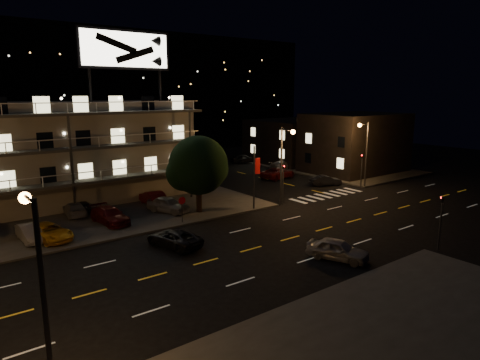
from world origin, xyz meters
TOP-DOWN VIEW (x-y plane):
  - ground at (0.00, 0.00)m, footprint 140.00×140.00m
  - curb_nw at (-14.00, 20.00)m, footprint 44.00×24.00m
  - curb_ne at (30.00, 20.00)m, footprint 16.00×24.00m
  - motel at (-9.94, 23.88)m, footprint 28.00×13.80m
  - side_bldg_front at (29.99, 16.00)m, footprint 14.06×10.00m
  - side_bldg_back at (29.99, 28.00)m, footprint 14.06×12.00m
  - hill_backdrop at (-5.94, 68.78)m, footprint 120.00×25.00m
  - streetlight_nc at (8.50, 7.94)m, footprint 0.44×1.92m
  - streetlight_ne at (22.14, 8.30)m, footprint 1.92×0.44m
  - streetlight_s at (-18.00, -7.94)m, footprint 0.44×1.92m
  - signal_nw at (9.00, 8.50)m, footprint 0.20×0.27m
  - signal_sw at (9.00, -8.50)m, footprint 0.20×0.27m
  - signal_ne at (22.00, 8.50)m, footprint 0.27×0.20m
  - banner_north at (5.09, 8.40)m, footprint 0.83×0.16m
  - stop_sign at (-3.00, 8.57)m, footprint 0.91×0.11m
  - tree at (-0.02, 10.68)m, footprint 5.86×5.65m
  - lot_car_1 at (-14.85, 11.46)m, footprint 1.58×3.98m
  - lot_car_2 at (-13.66, 10.83)m, footprint 3.46×5.07m
  - lot_car_3 at (-8.21, 12.24)m, footprint 2.50×4.99m
  - lot_car_4 at (-2.44, 12.35)m, footprint 3.29×4.72m
  - lot_car_7 at (-9.99, 16.67)m, footprint 2.10×4.40m
  - lot_car_8 at (-9.19, 16.91)m, footprint 1.73×3.69m
  - lot_car_9 at (-2.43, 15.59)m, footprint 1.98×4.66m
  - side_car_0 at (19.26, 11.77)m, footprint 4.17×2.87m
  - side_car_1 at (17.57, 18.81)m, footprint 5.63×3.25m
  - side_car_2 at (22.77, 23.45)m, footprint 4.51×2.10m
  - side_car_3 at (21.62, 31.84)m, footprint 4.76×2.79m
  - road_car_east at (1.60, -5.20)m, footprint 3.26×4.64m
  - road_car_west at (-6.32, 3.99)m, footprint 3.32×5.10m

SIDE VIEW (x-z plane):
  - ground at x=0.00m, z-range 0.00..0.00m
  - curb_nw at x=-14.00m, z-range 0.00..0.15m
  - curb_ne at x=30.00m, z-range 0.00..0.15m
  - side_car_2 at x=22.77m, z-range 0.00..1.27m
  - side_car_0 at x=19.26m, z-range 0.00..1.30m
  - road_car_west at x=-6.32m, z-range 0.00..1.30m
  - road_car_east at x=1.60m, z-range 0.00..1.47m
  - side_car_1 at x=17.57m, z-range 0.00..1.48m
  - side_car_3 at x=21.62m, z-range 0.00..1.52m
  - lot_car_8 at x=-9.19m, z-range 0.15..1.37m
  - lot_car_7 at x=-9.99m, z-range 0.15..1.39m
  - lot_car_1 at x=-14.85m, z-range 0.15..1.44m
  - lot_car_2 at x=-13.66m, z-range 0.15..1.44m
  - lot_car_3 at x=-8.21m, z-range 0.15..1.54m
  - lot_car_4 at x=-2.44m, z-range 0.15..1.64m
  - lot_car_9 at x=-2.43m, z-range 0.15..1.65m
  - stop_sign at x=-3.00m, z-range 0.41..3.01m
  - signal_nw at x=9.00m, z-range 0.27..4.87m
  - signal_sw at x=9.00m, z-range 0.27..4.87m
  - signal_ne at x=22.00m, z-range 0.27..4.87m
  - banner_north at x=5.09m, z-range 0.23..6.63m
  - side_bldg_back at x=29.99m, z-range 0.00..7.00m
  - side_bldg_front at x=29.99m, z-range 0.00..8.50m
  - tree at x=-0.02m, z-range 0.84..8.23m
  - streetlight_nc at x=8.50m, z-range 0.96..8.96m
  - streetlight_ne at x=22.14m, z-range 0.96..8.96m
  - streetlight_s at x=-18.00m, z-range 0.96..8.96m
  - motel at x=-9.94m, z-range -3.71..14.39m
  - hill_backdrop at x=-5.94m, z-range -0.45..23.55m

